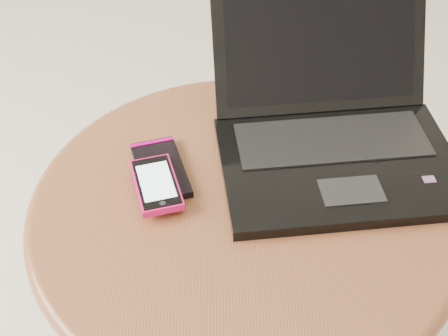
{
  "coord_description": "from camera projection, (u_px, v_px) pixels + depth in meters",
  "views": [
    {
      "loc": [
        -0.14,
        -0.63,
        1.1
      ],
      "look_at": [
        -0.13,
        -0.02,
        0.54
      ],
      "focal_mm": 49.74,
      "sensor_mm": 36.0,
      "label": 1
    }
  ],
  "objects": [
    {
      "name": "table",
      "position": [
        242.0,
        247.0,
        0.94
      ],
      "size": [
        0.61,
        0.61,
        0.48
      ],
      "color": "brown",
      "rests_on": "ground"
    },
    {
      "name": "phone_pink",
      "position": [
        156.0,
        184.0,
        0.86
      ],
      "size": [
        0.08,
        0.12,
        0.01
      ],
      "color": "#DD0D64",
      "rests_on": "phone_black"
    },
    {
      "name": "phone_black",
      "position": [
        160.0,
        170.0,
        0.9
      ],
      "size": [
        0.1,
        0.14,
        0.01
      ],
      "color": "black",
      "rests_on": "table"
    },
    {
      "name": "laptop",
      "position": [
        333.0,
        129.0,
        0.92
      ],
      "size": [
        0.37,
        0.37,
        0.2
      ],
      "color": "black",
      "rests_on": "table"
    }
  ]
}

